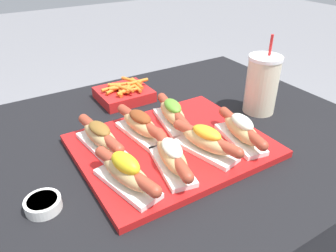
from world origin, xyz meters
TOP-DOWN VIEW (x-y plane):
  - patio_table at (0.00, 0.00)m, footprint 1.20×0.88m
  - serving_tray at (0.01, -0.06)m, footprint 0.47×0.37m
  - hot_dog_0 at (-0.16, -0.15)m, footprint 0.09×0.20m
  - hot_dog_1 at (-0.05, -0.15)m, footprint 0.09×0.20m
  - hot_dog_2 at (0.06, -0.14)m, footprint 0.10×0.20m
  - hot_dog_3 at (0.16, -0.15)m, footprint 0.09×0.20m
  - hot_dog_4 at (-0.15, 0.01)m, footprint 0.08×0.20m
  - hot_dog_5 at (-0.04, 0.01)m, footprint 0.08×0.20m
  - hot_dog_6 at (0.06, 0.02)m, footprint 0.09×0.20m
  - sauce_bowl at (-0.32, -0.11)m, footprint 0.07×0.07m
  - drink_cup at (0.35, -0.03)m, footprint 0.10×0.10m
  - fries_basket at (0.03, 0.27)m, footprint 0.17×0.15m

SIDE VIEW (x-z plane):
  - patio_table at x=0.00m, z-range 0.00..0.74m
  - serving_tray at x=0.01m, z-range 0.74..0.76m
  - sauce_bowl at x=-0.32m, z-range 0.75..0.77m
  - fries_basket at x=0.03m, z-range 0.74..0.80m
  - hot_dog_4 at x=-0.15m, z-range 0.76..0.83m
  - hot_dog_1 at x=-0.05m, z-range 0.76..0.83m
  - hot_dog_5 at x=-0.04m, z-range 0.76..0.83m
  - hot_dog_6 at x=0.06m, z-range 0.76..0.83m
  - hot_dog_2 at x=0.06m, z-range 0.76..0.83m
  - hot_dog_3 at x=0.16m, z-range 0.76..0.83m
  - hot_dog_0 at x=-0.16m, z-range 0.76..0.84m
  - drink_cup at x=0.35m, z-range 0.72..0.95m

